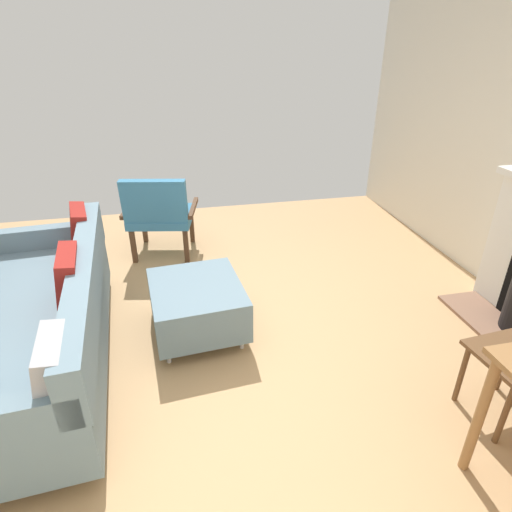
% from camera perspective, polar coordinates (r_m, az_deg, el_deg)
% --- Properties ---
extents(ground_plane, '(5.33, 5.50, 0.01)m').
position_cam_1_polar(ground_plane, '(3.19, -7.64, -11.41)').
color(ground_plane, tan).
extents(sofa, '(1.06, 2.15, 0.83)m').
position_cam_1_polar(sofa, '(3.08, -27.18, -8.19)').
color(sofa, '#B2B2B7').
rests_on(sofa, ground).
extents(ottoman, '(0.71, 0.78, 0.40)m').
position_cam_1_polar(ottoman, '(3.15, -7.96, -6.39)').
color(ottoman, '#B2B2B7').
rests_on(ottoman, ground).
extents(armchair_accent, '(0.77, 0.69, 0.85)m').
position_cam_1_polar(armchair_accent, '(4.24, -12.92, 5.83)').
color(armchair_accent, '#4C3321').
rests_on(armchair_accent, ground).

